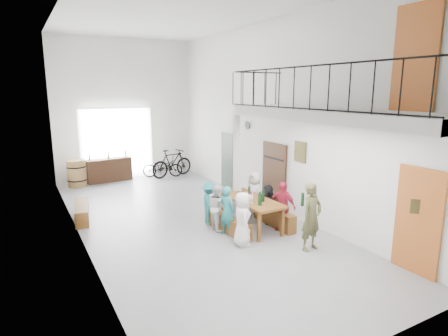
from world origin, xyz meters
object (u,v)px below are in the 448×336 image
tasting_table (251,202)px  oak_barrel (77,173)px  bench_inner (227,224)px  host_standing (312,217)px  side_bench (82,212)px  serving_counter (109,170)px  bicycle_near (163,167)px

tasting_table → oak_barrel: size_ratio=2.03×
bench_inner → oak_barrel: 7.15m
tasting_table → oak_barrel: bearing=116.0°
host_standing → bench_inner: bearing=111.3°
tasting_table → side_bench: bearing=143.1°
bench_inner → host_standing: host_standing is taller
tasting_table → side_bench: size_ratio=1.31×
tasting_table → serving_counter: size_ratio=1.18×
host_standing → side_bench: bearing=123.2°
serving_counter → host_standing: (2.50, -8.75, 0.32)m
tasting_table → oak_barrel: (-3.30, 6.72, -0.21)m
bench_inner → side_bench: side_bench is taller
oak_barrel → bicycle_near: oak_barrel is taller
bicycle_near → host_standing: bearing=-155.2°
bench_inner → bicycle_near: (0.67, 6.55, 0.22)m
oak_barrel → serving_counter: (1.23, 0.25, -0.05)m
tasting_table → host_standing: bearing=-76.5°
oak_barrel → host_standing: bearing=-66.3°
tasting_table → side_bench: (-3.73, 2.79, -0.49)m
bench_inner → side_bench: 4.10m
side_bench → bicycle_near: bearing=45.8°
serving_counter → side_bench: bearing=-117.4°
bench_inner → serving_counter: serving_counter is taller
bench_inner → host_standing: bearing=-63.3°
oak_barrel → bicycle_near: (3.30, -0.09, -0.08)m
bicycle_near → side_bench: bearing=157.6°
serving_counter → bicycle_near: bearing=-14.9°
host_standing → bicycle_near: host_standing is taller
side_bench → oak_barrel: (0.43, 3.93, 0.28)m
oak_barrel → bench_inner: bearing=-68.3°
side_bench → bench_inner: bearing=-41.4°
serving_counter → host_standing: size_ratio=1.11×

